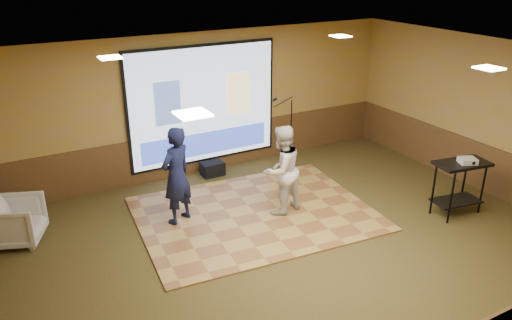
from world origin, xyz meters
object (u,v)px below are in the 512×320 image
player_right (281,170)px  projector_screen (204,106)px  projector (468,161)px  mic_stand (289,142)px  duffel_bag (213,169)px  banquet_chair (16,222)px  dance_floor (255,213)px  av_table (460,177)px  player_left (176,176)px

player_right → projector_screen: bearing=-94.6°
projector → mic_stand: (-1.44, 3.58, -0.57)m
projector → duffel_bag: size_ratio=0.61×
mic_stand → banquet_chair: size_ratio=1.92×
projector → dance_floor: bearing=175.6°
mic_stand → projector_screen: bearing=178.2°
mic_stand → projector: bearing=-54.2°
projector_screen → projector: bearing=-51.5°
dance_floor → duffel_bag: 1.99m
mic_stand → banquet_chair: 5.77m
player_right → av_table: 3.21m
dance_floor → av_table: av_table is taller
banquet_chair → duffel_bag: 4.04m
av_table → mic_stand: (-1.40, 3.51, -0.23)m
av_table → duffel_bag: size_ratio=2.15×
player_right → duffel_bag: (-0.40, 2.15, -0.71)m
player_left → mic_stand: player_left is taller
player_left → player_right: 1.86m
player_right → banquet_chair: size_ratio=2.01×
player_right → player_left: bearing=-32.3°
player_left → projector: size_ratio=6.07×
projector_screen → player_right: projector_screen is taller
projector → duffel_bag: (-3.23, 3.79, -0.92)m
dance_floor → banquet_chair: bearing=164.4°
dance_floor → player_left: 1.64m
player_left → banquet_chair: 2.71m
player_right → banquet_chair: bearing=-30.2°
projector_screen → av_table: (3.21, -4.02, -0.75)m
player_left → av_table: player_left is taller
av_table → banquet_chair: bearing=158.4°
mic_stand → banquet_chair: (-5.73, -0.69, -0.12)m
projector_screen → player_right: 2.56m
player_left → player_right: bearing=135.2°
player_right → projector: size_ratio=5.74×
dance_floor → banquet_chair: (-3.89, 1.09, 0.36)m
banquet_chair → duffel_bag: size_ratio=1.74×
banquet_chair → player_right: bearing=-84.3°
dance_floor → projector_screen: bearing=89.1°
av_table → projector: size_ratio=3.53×
banquet_chair → duffel_bag: (3.93, 0.90, -0.23)m
dance_floor → duffel_bag: size_ratio=8.81×
player_left → duffel_bag: (1.36, 1.57, -0.76)m
projector_screen → mic_stand: size_ratio=2.10×
dance_floor → projector: (3.28, -1.80, 1.05)m
mic_stand → player_right: bearing=-111.8°
player_left → mic_stand: 3.47m
player_left → banquet_chair: (-2.57, 0.67, -0.53)m
player_right → duffel_bag: player_right is taller
player_right → projector: bearing=135.9°
duffel_bag → dance_floor: bearing=-91.3°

